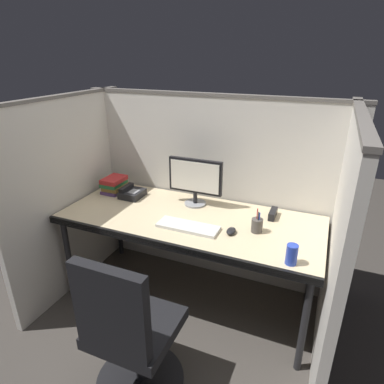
% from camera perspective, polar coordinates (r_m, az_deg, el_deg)
% --- Properties ---
extents(ground_plane, '(8.00, 8.00, 0.00)m').
position_cam_1_polar(ground_plane, '(2.65, -3.16, -21.54)').
color(ground_plane, '#423D38').
extents(cubicle_partition_rear, '(2.21, 0.06, 1.57)m').
position_cam_1_polar(cubicle_partition_rear, '(2.79, 3.15, 0.44)').
color(cubicle_partition_rear, beige).
rests_on(cubicle_partition_rear, ground).
extents(cubicle_partition_left, '(0.06, 1.41, 1.57)m').
position_cam_1_polar(cubicle_partition_left, '(2.85, -19.99, -0.47)').
color(cubicle_partition_left, beige).
rests_on(cubicle_partition_left, ground).
extents(cubicle_partition_right, '(0.06, 1.41, 1.57)m').
position_cam_1_polar(cubicle_partition_right, '(2.17, 23.57, -8.60)').
color(cubicle_partition_right, beige).
rests_on(cubicle_partition_right, ground).
extents(desk, '(1.90, 0.80, 0.74)m').
position_cam_1_polar(desk, '(2.45, -0.57, -5.48)').
color(desk, beige).
rests_on(desk, ground).
extents(office_chair, '(0.52, 0.52, 0.97)m').
position_cam_1_polar(office_chair, '(2.03, -10.27, -24.79)').
color(office_chair, black).
rests_on(office_chair, ground).
extents(monitor_center, '(0.43, 0.17, 0.37)m').
position_cam_1_polar(monitor_center, '(2.55, 0.55, 2.27)').
color(monitor_center, gray).
rests_on(monitor_center, desk).
extents(keyboard_main, '(0.43, 0.15, 0.02)m').
position_cam_1_polar(keyboard_main, '(2.28, -0.70, -5.99)').
color(keyboard_main, silver).
rests_on(keyboard_main, desk).
extents(computer_mouse, '(0.06, 0.10, 0.04)m').
position_cam_1_polar(computer_mouse, '(2.23, 6.76, -6.68)').
color(computer_mouse, black).
rests_on(computer_mouse, desk).
extents(desk_phone, '(0.17, 0.19, 0.09)m').
position_cam_1_polar(desk_phone, '(2.80, -10.34, -0.17)').
color(desk_phone, black).
rests_on(desk_phone, desk).
extents(pen_cup, '(0.08, 0.08, 0.17)m').
position_cam_1_polar(pen_cup, '(2.26, 11.13, -5.64)').
color(pen_cup, '#4C4742').
rests_on(pen_cup, desk).
extents(book_stack, '(0.16, 0.22, 0.13)m').
position_cam_1_polar(book_stack, '(2.93, -13.22, 1.28)').
color(book_stack, '#4C3366').
rests_on(book_stack, desk).
extents(red_stapler, '(0.04, 0.15, 0.06)m').
position_cam_1_polar(red_stapler, '(2.49, 13.75, -3.66)').
color(red_stapler, black).
rests_on(red_stapler, desk).
extents(soda_can, '(0.07, 0.07, 0.12)m').
position_cam_1_polar(soda_can, '(1.98, 16.79, -10.27)').
color(soda_can, '#263FB2').
rests_on(soda_can, desk).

